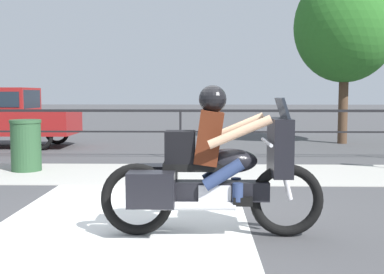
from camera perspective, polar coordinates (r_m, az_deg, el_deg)
name	(u,v)px	position (r m, az deg, el deg)	size (l,w,h in m)	color
ground_plane	(158,222)	(5.82, -4.02, -9.96)	(120.00, 120.00, 0.00)	#424244
sidewalk_band	(175,174)	(9.13, -2.00, -4.36)	(44.00, 2.40, 0.01)	#A8A59E
crosswalk_band	(122,226)	(5.68, -8.29, -10.35)	(2.91, 6.00, 0.01)	silver
fence_railing	(180,120)	(11.13, -1.38, 2.03)	(36.00, 0.05, 1.15)	black
motorcycle	(211,170)	(5.10, 2.28, -3.95)	(2.37, 0.76, 1.61)	black
parked_car	(2,113)	(14.62, -21.64, 2.63)	(3.97, 1.69, 1.68)	maroon
trash_bin	(26,145)	(9.93, -19.08, -0.95)	(0.60, 0.60, 1.01)	#284C2D
tree_behind_sign	(345,27)	(15.39, 17.72, 12.35)	(3.04, 3.04, 5.18)	#473323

